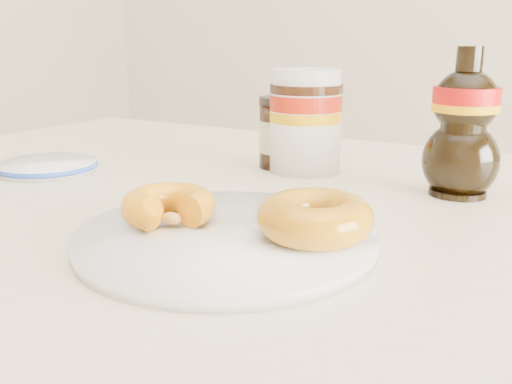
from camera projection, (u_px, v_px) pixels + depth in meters
The scene contains 8 objects.
dining_table at pixel (311, 298), 0.58m from camera, with size 1.40×0.90×0.75m.
plate at pixel (227, 237), 0.49m from camera, with size 0.26×0.26×0.01m.
donut_bitten at pixel (169, 206), 0.50m from camera, with size 0.08×0.08×0.03m, color #CA7C0B.
donut_whole at pixel (315, 217), 0.46m from camera, with size 0.10×0.10×0.03m, color #A3600A.
nutella_jar at pixel (306, 117), 0.74m from camera, with size 0.09×0.09×0.13m.
syrup_bottle at pixel (464, 123), 0.62m from camera, with size 0.08×0.07×0.16m, color black, non-canonical shape.
dark_jar at pixel (281, 133), 0.77m from camera, with size 0.06×0.06×0.10m.
blue_rim_saucer at pixel (47, 166), 0.76m from camera, with size 0.13×0.13×0.01m.
Camera 1 is at (0.22, -0.38, 0.92)m, focal length 40.00 mm.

